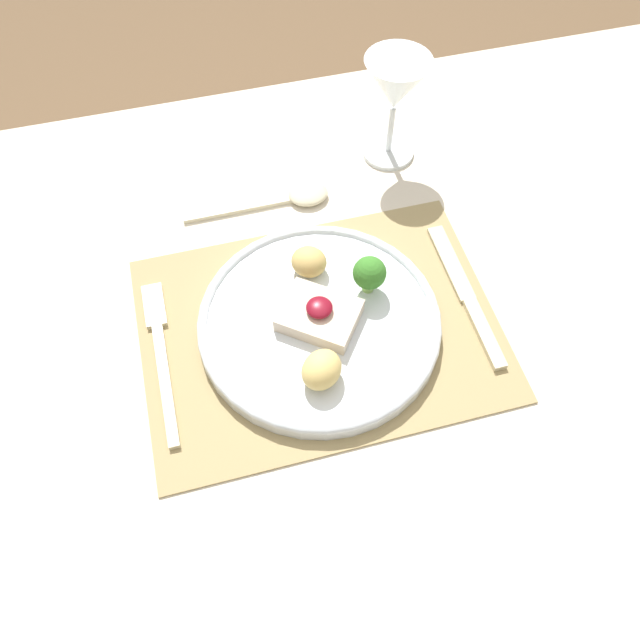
{
  "coord_description": "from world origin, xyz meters",
  "views": [
    {
      "loc": [
        -0.1,
        -0.37,
        1.37
      ],
      "look_at": [
        0.0,
        -0.0,
        0.77
      ],
      "focal_mm": 35.0,
      "sensor_mm": 36.0,
      "label": 1
    }
  ],
  "objects_px": {
    "fork": "(160,348)",
    "spoon": "(293,197)",
    "wine_glass_near": "(395,89)",
    "dinner_plate": "(321,322)",
    "knife": "(470,303)"
  },
  "relations": [
    {
      "from": "dinner_plate",
      "to": "wine_glass_near",
      "type": "height_order",
      "value": "wine_glass_near"
    },
    {
      "from": "fork",
      "to": "spoon",
      "type": "xyz_separation_m",
      "value": [
        0.2,
        0.19,
        0.0
      ]
    },
    {
      "from": "fork",
      "to": "knife",
      "type": "xyz_separation_m",
      "value": [
        0.37,
        -0.03,
        0.0
      ]
    },
    {
      "from": "knife",
      "to": "wine_glass_near",
      "type": "relative_size",
      "value": 1.42
    },
    {
      "from": "spoon",
      "to": "wine_glass_near",
      "type": "distance_m",
      "value": 0.19
    },
    {
      "from": "fork",
      "to": "knife",
      "type": "bearing_deg",
      "value": -6.16
    },
    {
      "from": "wine_glass_near",
      "to": "knife",
      "type": "bearing_deg",
      "value": -87.28
    },
    {
      "from": "spoon",
      "to": "fork",
      "type": "bearing_deg",
      "value": -134.54
    },
    {
      "from": "fork",
      "to": "wine_glass_near",
      "type": "xyz_separation_m",
      "value": [
        0.35,
        0.24,
        0.1
      ]
    },
    {
      "from": "knife",
      "to": "dinner_plate",
      "type": "bearing_deg",
      "value": 178.66
    },
    {
      "from": "wine_glass_near",
      "to": "dinner_plate",
      "type": "bearing_deg",
      "value": -122.57
    },
    {
      "from": "spoon",
      "to": "dinner_plate",
      "type": "bearing_deg",
      "value": -92.19
    },
    {
      "from": "dinner_plate",
      "to": "wine_glass_near",
      "type": "xyz_separation_m",
      "value": [
        0.17,
        0.26,
        0.09
      ]
    },
    {
      "from": "knife",
      "to": "wine_glass_near",
      "type": "bearing_deg",
      "value": 95.23
    },
    {
      "from": "knife",
      "to": "wine_glass_near",
      "type": "height_order",
      "value": "wine_glass_near"
    }
  ]
}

